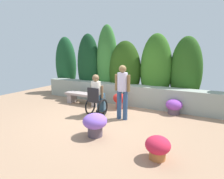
{
  "coord_description": "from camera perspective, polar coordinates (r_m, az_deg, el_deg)",
  "views": [
    {
      "loc": [
        2.95,
        -4.88,
        2.01
      ],
      "look_at": [
        0.18,
        0.23,
        0.85
      ],
      "focal_mm": 30.15,
      "sensor_mm": 36.0,
      "label": 1
    }
  ],
  "objects": [
    {
      "name": "flower_pot_terracotta_by_wall",
      "position": [
        3.82,
        13.7,
        -16.53
      ],
      "size": [
        0.48,
        0.48,
        0.45
      ],
      "color": "#AC6233",
      "rests_on": "ground"
    },
    {
      "name": "person_standing_companion",
      "position": [
        5.57,
        3.16,
        0.27
      ],
      "size": [
        0.49,
        0.3,
        1.64
      ],
      "rotation": [
        0.0,
        0.0,
        0.03
      ],
      "color": "navy",
      "rests_on": "ground"
    },
    {
      "name": "hedge_backdrop",
      "position": [
        7.88,
        4.74,
        6.45
      ],
      "size": [
        8.57,
        1.12,
        3.15
      ],
      "color": "#184825",
      "rests_on": "ground"
    },
    {
      "name": "ground_plane",
      "position": [
        6.04,
        -2.59,
        -8.14
      ],
      "size": [
        11.58,
        11.58,
        0.0
      ],
      "primitive_type": "plane",
      "color": "#9C7A5F"
    },
    {
      "name": "person_in_wheelchair",
      "position": [
        6.01,
        -4.59,
        -2.09
      ],
      "size": [
        0.53,
        0.66,
        1.33
      ],
      "rotation": [
        0.0,
        0.0,
        -0.07
      ],
      "color": "black",
      "rests_on": "ground"
    },
    {
      "name": "flower_pot_small_foreground",
      "position": [
        6.54,
        18.28,
        -4.81
      ],
      "size": [
        0.54,
        0.54,
        0.49
      ],
      "color": "#5B4855",
      "rests_on": "ground"
    },
    {
      "name": "flower_pot_purple_near",
      "position": [
        4.62,
        -5.18,
        -10.13
      ],
      "size": [
        0.59,
        0.59,
        0.56
      ],
      "color": "#4F4351",
      "rests_on": "ground"
    },
    {
      "name": "flower_pot_red_accent",
      "position": [
        6.73,
        2.21,
        -3.06
      ],
      "size": [
        0.45,
        0.45,
        0.57
      ],
      "color": "#B35144",
      "rests_on": "ground"
    },
    {
      "name": "stone_bench",
      "position": [
        7.43,
        -8.61,
        -2.22
      ],
      "size": [
        1.54,
        0.44,
        0.44
      ],
      "rotation": [
        0.0,
        0.0,
        0.06
      ],
      "color": "gray",
      "rests_on": "ground"
    },
    {
      "name": "stone_retaining_wall",
      "position": [
        7.41,
        4.25,
        -1.42
      ],
      "size": [
        7.51,
        0.55,
        0.77
      ],
      "primitive_type": "cube",
      "color": "#929A8F",
      "rests_on": "ground"
    }
  ]
}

